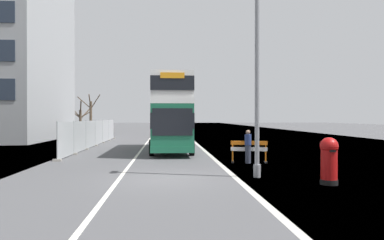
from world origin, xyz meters
name	(u,v)px	position (x,y,z in m)	size (l,w,h in m)	color
ground	(181,179)	(0.60, 0.12, -0.05)	(140.00, 280.00, 0.10)	#4C4C4F
double_decker_bus	(171,113)	(0.35, 11.44, 2.68)	(2.79, 10.21, 5.05)	#196042
lamppost_foreground	(257,65)	(3.59, 0.11, 4.41)	(0.29, 0.70, 9.30)	gray
red_pillar_postbox	(329,159)	(5.73, -1.58, 0.91)	(0.63, 0.63, 1.66)	black
roadworks_barrier	(249,149)	(4.31, 4.57, 0.72)	(1.89, 0.78, 1.13)	orange
construction_site_fence	(95,134)	(-5.80, 16.08, 1.03)	(0.44, 20.60, 2.14)	#A8AAAD
car_oncoming_near	(171,128)	(0.63, 28.97, 1.08)	(2.02, 4.22, 2.32)	maroon
car_receding_mid	(169,127)	(0.42, 36.16, 1.04)	(2.04, 3.95, 2.22)	navy
bare_tree_far_verge_near	(91,116)	(-9.82, 33.89, 2.58)	(3.00, 2.45, 5.32)	#4C3D2D
bare_tree_far_verge_mid	(81,119)	(-11.95, 37.65, 2.18)	(2.48, 3.05, 4.65)	#4C3D2D
pedestrian_at_kerb	(248,147)	(4.21, 4.37, 0.86)	(0.34, 0.34, 1.71)	#2D3342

